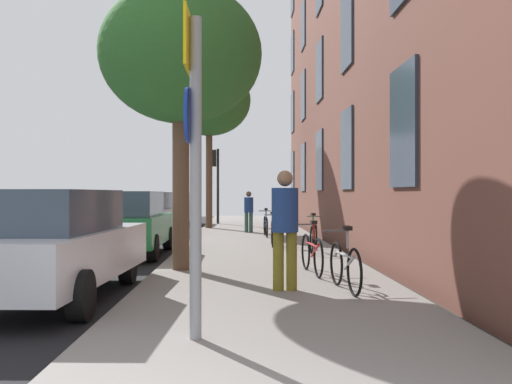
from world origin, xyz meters
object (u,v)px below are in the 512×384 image
Objects in this scene: tree_far at (209,101)px; car_3 at (176,208)px; car_1 at (127,223)px; bicycle_3 at (272,232)px; bicycle_2 at (314,236)px; bicycle_0 at (345,265)px; pedestrian_0 at (285,222)px; traffic_light at (216,172)px; bicycle_1 at (312,253)px; car_0 at (53,244)px; pedestrian_1 at (249,209)px; car_2 at (147,214)px; bicycle_4 at (266,225)px; tree_near at (181,56)px; sign_post at (193,147)px.

car_3 is at bearing 115.91° from tree_far.
bicycle_3 is at bearing 20.15° from car_1.
bicycle_2 is 1.85m from bicycle_3.
bicycle_0 is 1.11m from pedestrian_0.
traffic_light is 0.84× the size of car_3.
bicycle_1 is 0.42× the size of car_1.
bicycle_3 is at bearing 120.69° from bicycle_2.
car_0 is (-4.04, -1.86, 0.34)m from bicycle_1.
pedestrian_1 is 0.36× the size of car_2.
car_0 reaches higher than bicycle_2.
bicycle_3 is (-0.68, 7.15, -0.01)m from bicycle_0.
traffic_light reaches higher than bicycle_0.
car_3 is at bearing 103.88° from bicycle_0.
bicycle_0 reaches higher than bicycle_4.
bicycle_0 is 7.18m from bicycle_3.
bicycle_2 is at bearing -77.70° from pedestrian_1.
car_0 and car_1 have the same top height.
traffic_light is 2.04× the size of bicycle_1.
tree_near is at bearing -76.88° from car_2.
car_2 is (-5.23, 6.54, 0.34)m from bicycle_2.
pedestrian_1 is (-0.98, 10.72, 0.50)m from bicycle_1.
car_2 is (-4.70, 10.31, 0.34)m from bicycle_1.
traffic_light is 2.35× the size of pedestrian_1.
pedestrian_0 reaches higher than bicycle_2.
traffic_light is (-0.70, 21.21, 0.55)m from sign_post.
car_2 is (-4.27, 1.56, 0.35)m from bicycle_4.
bicycle_4 is at bearing -20.08° from car_2.
pedestrian_0 is (-0.63, -1.72, 0.65)m from bicycle_1.
bicycle_1 is 5.77m from car_1.
tree_far is (-0.84, 17.95, 3.45)m from sign_post.
pedestrian_0 is at bearing -52.48° from tree_near.
car_1 is (-3.71, -4.75, 0.35)m from bicycle_4.
bicycle_3 is 0.37× the size of car_0.
car_1 and car_2 have the same top height.
bicycle_1 is 1.95m from pedestrian_0.
bicycle_1 is at bearing 68.31° from sign_post.
bicycle_3 is at bearing -79.73° from traffic_light.
bicycle_1 reaches higher than bicycle_3.
traffic_light reaches higher than car_1.
sign_post is at bearing -93.00° from pedestrian_1.
car_1 is at bearing 127.35° from bicycle_0.
bicycle_1 is at bearing -79.03° from tree_far.
bicycle_0 is 4.32m from car_0.
sign_post is 2.00× the size of bicycle_4.
car_2 is at bearing 95.03° from car_1.
pedestrian_1 is (-0.55, 1.97, 0.50)m from bicycle_4.
pedestrian_1 is (-0.57, 5.35, 0.51)m from bicycle_3.
bicycle_2 is at bearing -76.94° from traffic_light.
bicycle_2 is (2.31, 8.24, -1.54)m from sign_post.
bicycle_4 is 0.38× the size of car_3.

